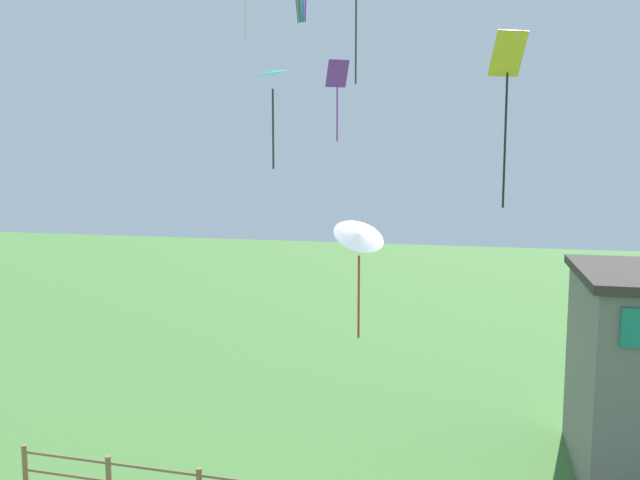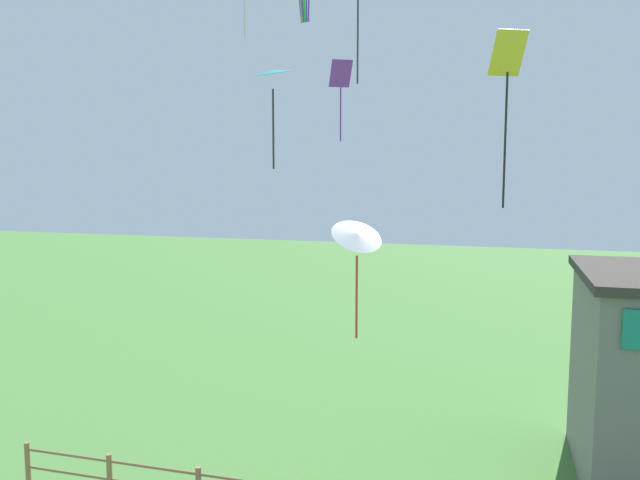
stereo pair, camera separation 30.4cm
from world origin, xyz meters
The scene contains 4 objects.
kite_white_delta centered at (1.36, 6.19, 6.73)m, with size 1.45×1.43×2.54m.
kite_cyan_delta centered at (-1.14, 8.02, 10.40)m, with size 1.38×1.38×2.46m.
kite_purple_streamer centered at (-0.89, 13.83, 10.92)m, with size 0.86×0.79×2.61m.
kite_yellow_diamond centered at (4.29, 8.17, 10.04)m, with size 0.86×0.74×3.87m.
Camera 1 is at (3.83, -6.55, 8.18)m, focal length 35.00 mm.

